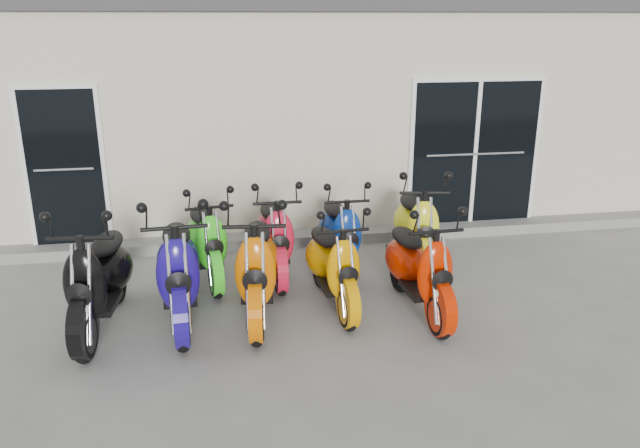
# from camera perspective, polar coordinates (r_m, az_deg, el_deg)

# --- Properties ---
(ground) EXTENTS (80.00, 80.00, 0.00)m
(ground) POSITION_cam_1_polar(r_m,az_deg,el_deg) (7.26, 0.81, -7.11)
(ground) COLOR gray
(ground) RESTS_ON ground
(building) EXTENTS (14.00, 6.00, 3.20)m
(building) POSITION_cam_1_polar(r_m,az_deg,el_deg) (11.80, -3.85, 10.92)
(building) COLOR beige
(building) RESTS_ON ground
(roof_cap) EXTENTS (14.20, 6.20, 0.16)m
(roof_cap) POSITION_cam_1_polar(r_m,az_deg,el_deg) (11.71, -4.04, 19.10)
(roof_cap) COLOR #3F3F42
(roof_cap) RESTS_ON building
(front_step) EXTENTS (14.00, 0.40, 0.15)m
(front_step) POSITION_cam_1_polar(r_m,az_deg,el_deg) (9.07, -1.52, -1.26)
(front_step) COLOR gray
(front_step) RESTS_ON ground
(door_left) EXTENTS (1.07, 0.08, 2.22)m
(door_left) POSITION_cam_1_polar(r_m,az_deg,el_deg) (9.03, -22.34, 5.09)
(door_left) COLOR black
(door_left) RESTS_ON front_step
(door_right) EXTENTS (2.02, 0.08, 2.22)m
(door_right) POSITION_cam_1_polar(r_m,az_deg,el_deg) (9.60, 13.94, 6.64)
(door_right) COLOR black
(door_right) RESTS_ON front_step
(scooter_front_black) EXTENTS (0.89, 2.01, 1.44)m
(scooter_front_black) POSITION_cam_1_polar(r_m,az_deg,el_deg) (6.78, -19.67, -3.51)
(scooter_front_black) COLOR black
(scooter_front_black) RESTS_ON ground
(scooter_front_blue) EXTENTS (0.84, 2.04, 1.48)m
(scooter_front_blue) POSITION_cam_1_polar(r_m,az_deg,el_deg) (6.74, -12.92, -2.80)
(scooter_front_blue) COLOR navy
(scooter_front_blue) RESTS_ON ground
(scooter_front_orange_a) EXTENTS (0.91, 2.03, 1.45)m
(scooter_front_orange_a) POSITION_cam_1_polar(r_m,az_deg,el_deg) (6.71, -5.81, -2.64)
(scooter_front_orange_a) COLOR #D96101
(scooter_front_orange_a) RESTS_ON ground
(scooter_front_orange_b) EXTENTS (0.77, 1.77, 1.28)m
(scooter_front_orange_b) POSITION_cam_1_polar(r_m,az_deg,el_deg) (6.91, 1.17, -2.70)
(scooter_front_orange_b) COLOR #D98D00
(scooter_front_orange_b) RESTS_ON ground
(scooter_front_red) EXTENTS (0.76, 1.84, 1.34)m
(scooter_front_red) POSITION_cam_1_polar(r_m,az_deg,el_deg) (6.85, 9.06, -2.87)
(scooter_front_red) COLOR #C51D00
(scooter_front_red) RESTS_ON ground
(scooter_back_green) EXTENTS (0.90, 1.83, 1.29)m
(scooter_back_green) POSITION_cam_1_polar(r_m,az_deg,el_deg) (7.77, -10.39, -0.51)
(scooter_back_green) COLOR #37E721
(scooter_back_green) RESTS_ON ground
(scooter_back_red) EXTENTS (0.67, 1.81, 1.33)m
(scooter_back_red) POSITION_cam_1_polar(r_m,az_deg,el_deg) (7.77, -4.20, -0.11)
(scooter_back_red) COLOR red
(scooter_back_red) RESTS_ON ground
(scooter_back_blue) EXTENTS (0.63, 1.73, 1.28)m
(scooter_back_blue) POSITION_cam_1_polar(r_m,az_deg,el_deg) (7.93, 1.85, 0.11)
(scooter_back_blue) COLOR navy
(scooter_back_blue) RESTS_ON ground
(scooter_back_yellow) EXTENTS (0.95, 1.97, 1.40)m
(scooter_back_yellow) POSITION_cam_1_polar(r_m,az_deg,el_deg) (8.09, 8.82, 0.71)
(scooter_back_yellow) COLOR #F8F81D
(scooter_back_yellow) RESTS_ON ground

